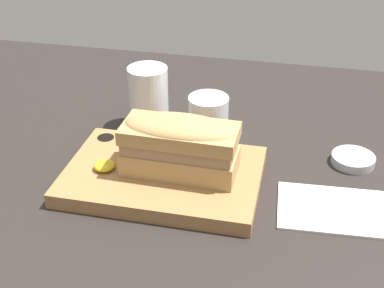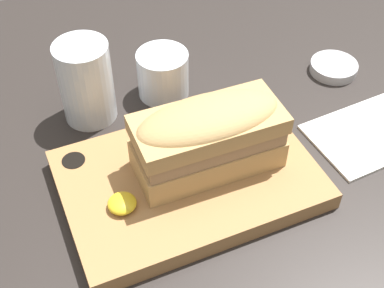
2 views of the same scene
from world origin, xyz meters
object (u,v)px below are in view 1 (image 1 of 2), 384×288
serving_board (163,176)px  napkin (345,211)px  water_glass (149,101)px  condiment_dish (353,160)px  wine_glass (208,116)px  sandwich (180,143)px

serving_board → napkin: serving_board is taller
water_glass → condiment_dish: 39.90cm
serving_board → wine_glass: bearing=78.1°
water_glass → wine_glass: 12.02cm
sandwich → napkin: 27.93cm
serving_board → condiment_dish: bearing=22.5°
wine_glass → condiment_dish: size_ratio=1.03×
sandwich → condiment_dish: 31.94cm
serving_board → sandwich: (2.96, 0.36, 6.55)cm
wine_glass → water_glass: bearing=-177.7°
serving_board → napkin: bearing=-3.0°
condiment_dish → sandwich: bearing=-156.0°
serving_board → wine_glass: size_ratio=4.10×
serving_board → sandwich: 7.20cm
water_glass → sandwich: bearing=-59.3°
sandwich → water_glass: same height
sandwich → napkin: size_ratio=0.88×
serving_board → wine_glass: wine_glass is taller
sandwich → wine_glass: bearing=86.8°
water_glass → wine_glass: (11.82, 0.48, -2.14)cm
sandwich → water_glass: bearing=120.7°
wine_glass → napkin: size_ratio=0.37×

